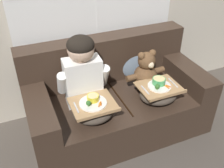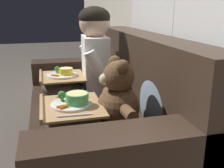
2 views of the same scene
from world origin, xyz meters
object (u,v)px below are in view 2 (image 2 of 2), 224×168
at_px(throw_pillow_behind_child, 123,69).
at_px(lap_tray_teddy, 72,117).
at_px(couch, 109,119).
at_px(child_figure, 95,47).
at_px(throw_pillow_behind_teddy, 156,94).
at_px(lap_tray_child, 62,84).
at_px(teddy_bear, 117,99).

distance_m(throw_pillow_behind_child, lap_tray_teddy, 0.83).
height_order(couch, throw_pillow_behind_child, couch).
bearing_deg(child_figure, throw_pillow_behind_teddy, 19.22).
xyz_separation_m(couch, throw_pillow_behind_teddy, (0.33, 0.20, 0.27)).
bearing_deg(throw_pillow_behind_child, child_figure, -90.02).
bearing_deg(lap_tray_child, child_figure, 90.04).
bearing_deg(teddy_bear, lap_tray_teddy, -90.02).
bearing_deg(throw_pillow_behind_teddy, child_figure, -160.78).
xyz_separation_m(teddy_bear, lap_tray_child, (-0.66, -0.26, -0.09)).
relative_size(couch, throw_pillow_behind_teddy, 4.44).
relative_size(teddy_bear, lap_tray_teddy, 1.13).
bearing_deg(throw_pillow_behind_teddy, teddy_bear, -89.92).
xyz_separation_m(throw_pillow_behind_child, throw_pillow_behind_teddy, (0.66, 0.00, 0.00)).
xyz_separation_m(couch, lap_tray_teddy, (0.33, -0.29, 0.18)).
distance_m(throw_pillow_behind_teddy, teddy_bear, 0.23).
xyz_separation_m(couch, throw_pillow_behind_child, (-0.33, 0.20, 0.27)).
distance_m(couch, throw_pillow_behind_child, 0.47).
relative_size(throw_pillow_behind_child, lap_tray_teddy, 1.00).
distance_m(throw_pillow_behind_child, teddy_bear, 0.70).
distance_m(throw_pillow_behind_child, child_figure, 0.30).
bearing_deg(throw_pillow_behind_teddy, throw_pillow_behind_child, 180.00).
distance_m(throw_pillow_behind_child, throw_pillow_behind_teddy, 0.66).
bearing_deg(throw_pillow_behind_teddy, lap_tray_child, -143.23).
xyz_separation_m(couch, teddy_bear, (0.33, -0.03, 0.27)).
xyz_separation_m(couch, lap_tray_child, (-0.33, -0.29, 0.18)).
distance_m(couch, lap_tray_child, 0.47).
relative_size(child_figure, teddy_bear, 1.54).
bearing_deg(lap_tray_teddy, teddy_bear, 89.98).
height_order(lap_tray_child, lap_tray_teddy, lap_tray_teddy).
xyz_separation_m(throw_pillow_behind_teddy, teddy_bear, (0.00, -0.23, -0.01)).
relative_size(throw_pillow_behind_child, lap_tray_child, 1.02).
bearing_deg(teddy_bear, throw_pillow_behind_teddy, 90.08).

